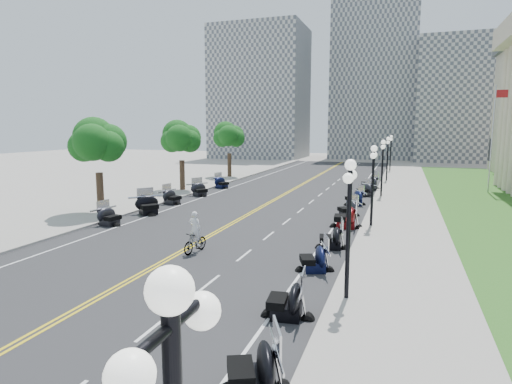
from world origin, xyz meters
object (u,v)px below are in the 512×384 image
(motorcycle_n_3, at_px, (286,298))
(bicycle, at_px, (195,242))
(cyclist_rider, at_px, (195,214))
(flagpole, at_px, (492,140))

(motorcycle_n_3, bearing_deg, bicycle, -139.00)
(cyclist_rider, bearing_deg, motorcycle_n_3, 137.74)
(flagpole, height_order, bicycle, flagpole)
(flagpole, bearing_deg, bicycle, -123.24)
(bicycle, xyz_separation_m, cyclist_rider, (0.00, 0.00, 1.41))
(cyclist_rider, bearing_deg, bicycle, -0.00)
(flagpole, relative_size, cyclist_rider, 5.73)
(bicycle, bearing_deg, cyclist_rider, 0.00)
(flagpole, relative_size, bicycle, 5.61)
(motorcycle_n_3, relative_size, bicycle, 1.06)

